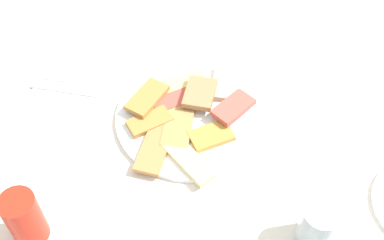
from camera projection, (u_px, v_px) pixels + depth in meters
name	position (u px, v px, depth m)	size (l,w,h in m)	color
dining_table	(192.00, 155.00, 1.15)	(1.18, 0.84, 0.72)	silver
pide_platter	(191.00, 115.00, 1.11)	(0.35, 0.37, 0.04)	white
soda_can	(25.00, 218.00, 0.89)	(0.07, 0.07, 0.12)	red
drinking_glass	(318.00, 226.00, 0.90)	(0.07, 0.07, 0.09)	silver
paper_napkin	(66.00, 85.00, 1.19)	(0.15, 0.15, 0.00)	white
fork	(65.00, 79.00, 1.19)	(0.17, 0.02, 0.01)	silver
spoon	(66.00, 90.00, 1.17)	(0.17, 0.02, 0.01)	silver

